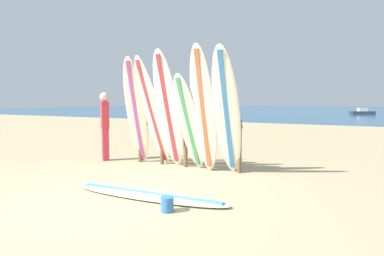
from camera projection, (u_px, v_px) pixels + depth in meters
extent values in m
plane|color=tan|center=(96.00, 202.00, 4.74)|extent=(120.00, 120.00, 0.00)
cube|color=#1E5984|center=(348.00, 110.00, 55.38)|extent=(120.00, 80.00, 0.01)
cylinder|color=brown|center=(140.00, 139.00, 7.81)|extent=(0.09, 0.09, 1.09)
cylinder|color=brown|center=(162.00, 141.00, 7.51)|extent=(0.09, 0.09, 1.09)
cylinder|color=brown|center=(185.00, 143.00, 7.21)|extent=(0.09, 0.09, 1.09)
cylinder|color=brown|center=(211.00, 144.00, 6.90)|extent=(0.09, 0.09, 1.09)
cylinder|color=brown|center=(239.00, 146.00, 6.60)|extent=(0.09, 0.09, 1.09)
cylinder|color=brown|center=(185.00, 125.00, 7.17)|extent=(2.63, 0.08, 0.08)
ellipsoid|color=beige|center=(136.00, 111.00, 7.47)|extent=(0.62, 0.85, 2.45)
cube|color=#A53F8C|center=(136.00, 111.00, 7.47)|extent=(0.21, 0.73, 2.26)
ellipsoid|color=silver|center=(153.00, 112.00, 7.17)|extent=(0.62, 1.06, 2.43)
cube|color=#B73338|center=(153.00, 112.00, 7.17)|extent=(0.21, 0.94, 2.24)
ellipsoid|color=white|center=(168.00, 111.00, 6.93)|extent=(0.60, 1.00, 2.51)
cube|color=#B73338|center=(168.00, 111.00, 6.93)|extent=(0.17, 0.90, 2.32)
ellipsoid|color=beige|center=(189.00, 123.00, 6.76)|extent=(0.65, 0.90, 2.02)
cube|color=#388C59|center=(189.00, 123.00, 6.76)|extent=(0.21, 0.79, 1.87)
ellipsoid|color=silver|center=(204.00, 110.00, 6.45)|extent=(0.53, 0.80, 2.55)
cube|color=#CC5933|center=(204.00, 110.00, 6.45)|extent=(0.12, 0.73, 2.35)
ellipsoid|color=silver|center=(227.00, 113.00, 6.22)|extent=(0.62, 1.10, 2.48)
cube|color=#3372B2|center=(227.00, 113.00, 6.22)|extent=(0.19, 0.99, 2.29)
ellipsoid|color=silver|center=(148.00, 195.00, 4.96)|extent=(2.68, 0.69, 0.07)
cube|color=teal|center=(148.00, 195.00, 4.96)|extent=(2.44, 0.25, 0.08)
cube|color=#D8333F|center=(105.00, 145.00, 8.02)|extent=(0.26, 0.25, 0.79)
cube|color=#D8333F|center=(105.00, 115.00, 7.96)|extent=(0.32, 0.30, 0.66)
sphere|color=beige|center=(104.00, 97.00, 7.93)|extent=(0.23, 0.23, 0.23)
cube|color=#333842|center=(362.00, 113.00, 35.88)|extent=(2.63, 1.95, 0.35)
cube|color=silver|center=(362.00, 110.00, 35.85)|extent=(1.09, 0.99, 0.36)
cylinder|color=#3372B2|center=(167.00, 204.00, 4.30)|extent=(0.18, 0.18, 0.20)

